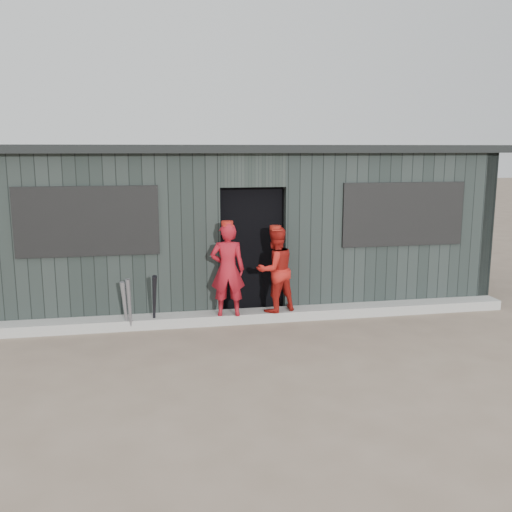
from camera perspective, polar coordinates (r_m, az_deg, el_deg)
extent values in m
plane|color=#756150|center=(7.02, 2.83, -10.77)|extent=(80.00, 80.00, 0.00)
cube|color=#A0A09B|center=(8.67, -0.03, -5.99)|extent=(8.00, 0.36, 0.15)
cone|color=gray|center=(8.26, -12.97, -4.93)|extent=(0.12, 0.24, 0.76)
cone|color=gray|center=(8.25, -12.54, -4.83)|extent=(0.10, 0.19, 0.79)
cone|color=black|center=(8.28, -10.13, -4.53)|extent=(0.10, 0.34, 0.83)
imported|color=maroon|center=(8.28, -2.86, -1.37)|extent=(0.54, 0.39, 1.37)
imported|color=#AF1C15|center=(8.50, 1.93, -1.37)|extent=(0.75, 0.67, 1.28)
imported|color=#A4A4A4|center=(9.11, 0.27, -1.38)|extent=(0.66, 0.44, 1.32)
cube|color=black|center=(10.06, -1.83, 2.88)|extent=(7.60, 2.70, 2.20)
cube|color=#272E2B|center=(8.57, -15.34, 1.48)|extent=(3.50, 0.20, 2.50)
cube|color=#29312F|center=(9.35, 13.32, 2.32)|extent=(3.50, 0.20, 2.50)
cube|color=#2C3531|center=(8.59, -0.38, 8.59)|extent=(1.00, 0.20, 0.50)
cube|color=#28302D|center=(10.20, -24.04, 2.35)|extent=(0.20, 3.00, 2.50)
cube|color=#272E2D|center=(11.33, 18.07, 3.50)|extent=(0.20, 3.00, 2.50)
cube|color=#252C29|center=(11.42, -2.94, 4.07)|extent=(8.00, 0.20, 2.50)
cube|color=black|center=(9.96, -1.88, 10.66)|extent=(8.30, 3.30, 0.12)
cube|color=black|center=(8.42, -16.52, 3.33)|extent=(2.00, 0.04, 1.00)
cube|color=black|center=(9.27, 14.55, 4.06)|extent=(2.00, 0.04, 1.00)
cube|color=black|center=(9.19, -2.23, 3.09)|extent=(0.22, 0.22, 0.96)
cube|color=black|center=(9.18, -0.25, 2.77)|extent=(0.23, 0.21, 0.79)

